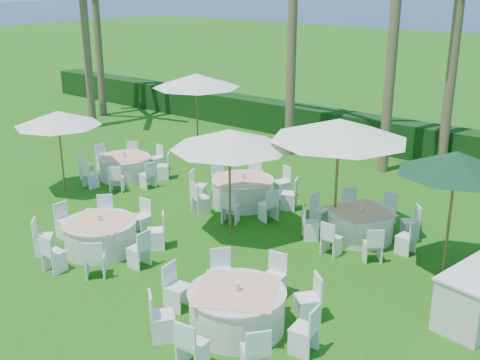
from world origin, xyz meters
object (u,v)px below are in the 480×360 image
Objects in this scene: banquet_table_f at (361,224)px; banquet_table_b at (100,235)px; banquet_table_c at (237,309)px; banquet_table_e at (243,191)px; banquet_table_d at (125,167)px; umbrella_d at (339,129)px; umbrella_b at (229,139)px; umbrella_green at (456,163)px; umbrella_a at (58,118)px; umbrella_c at (196,80)px.

banquet_table_b is at bearing -134.87° from banquet_table_f.
banquet_table_c reaches higher than banquet_table_e.
banquet_table_e reaches higher than banquet_table_d.
umbrella_d reaches higher than banquet_table_c.
banquet_table_b reaches higher than banquet_table_f.
umbrella_green is (4.91, 1.28, 0.06)m from umbrella_b.
umbrella_green reaches higher than banquet_table_e.
banquet_table_b is 5.26m from banquet_table_d.
umbrella_green is (10.20, 0.06, 2.11)m from banquet_table_d.
banquet_table_f is (-0.14, 4.94, -0.04)m from banquet_table_c.
banquet_table_b is 4.85m from umbrella_a.
banquet_table_e is at bearing -179.80° from banquet_table_f.
umbrella_b is at bearing -41.59° from umbrella_c.
banquet_table_e is 1.03× the size of umbrella_b.
banquet_table_e is at bearing 175.48° from umbrella_green.
umbrella_b is 7.65m from umbrella_c.
banquet_table_c is 9.21m from banquet_table_d.
banquet_table_b is 7.97m from umbrella_green.
umbrella_b is at bearing -13.03° from banquet_table_d.
umbrella_green is at bearing -11.94° from banquet_table_f.
umbrella_b is at bearing 56.84° from banquet_table_b.
banquet_table_c reaches higher than banquet_table_b.
banquet_table_e is (0.74, 4.37, 0.01)m from banquet_table_b.
banquet_table_c is at bearing -16.21° from umbrella_a.
banquet_table_e is at bearing 119.17° from umbrella_b.
umbrella_a is 5.83m from umbrella_b.
banquet_table_c reaches higher than banquet_table_d.
banquet_table_e is at bearing 80.40° from banquet_table_b.
banquet_table_c is at bearing -115.32° from umbrella_green.
umbrella_green is at bearing 0.32° from banquet_table_d.
banquet_table_d is (-8.09, 4.41, -0.04)m from banquet_table_c.
umbrella_b is 5.07m from umbrella_green.
banquet_table_b is 3.74m from umbrella_b.
banquet_table_b is at bearing -25.41° from umbrella_a.
banquet_table_c reaches higher than banquet_table_f.
umbrella_a is 0.79× the size of umbrella_c.
banquet_table_e is at bearing 127.38° from banquet_table_c.
umbrella_green reaches higher than banquet_table_c.
banquet_table_f is 1.04× the size of umbrella_green.
umbrella_a is 10.87m from umbrella_green.
umbrella_a is 0.74× the size of umbrella_d.
banquet_table_f is 0.86× the size of umbrella_d.
banquet_table_d is 2.70m from umbrella_a.
banquet_table_c is 12.05m from umbrella_c.
umbrella_d is (-0.77, 4.77, 2.25)m from banquet_table_c.
umbrella_c is (-5.72, 5.08, 0.11)m from umbrella_b.
umbrella_d reaches higher than banquet_table_d.
banquet_table_d is at bearing -176.15° from banquet_table_f.
banquet_table_d is (-3.58, 3.85, -0.02)m from banquet_table_b.
umbrella_d is (3.74, 4.21, 2.27)m from banquet_table_b.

